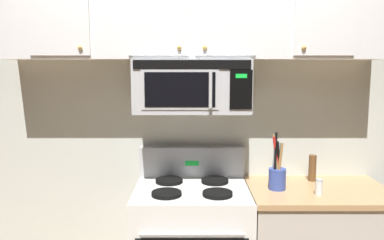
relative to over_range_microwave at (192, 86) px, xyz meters
name	(u,v)px	position (x,y,z in m)	size (l,w,h in m)	color
back_wall	(192,115)	(0.00, 0.25, -0.23)	(5.20, 0.10, 2.70)	silver
over_range_microwave	(192,86)	(0.00, 0.00, 0.00)	(0.76, 0.43, 0.35)	#B7BABF
upper_cabinets	(192,18)	(0.00, 0.03, 0.45)	(2.50, 0.36, 0.55)	silver
utensil_crock_blue	(277,173)	(0.56, -0.13, -0.57)	(0.11, 0.11, 0.38)	#384C9E
salt_shaker	(319,187)	(0.80, -0.24, -0.62)	(0.05, 0.05, 0.10)	white
pepper_mill	(312,168)	(0.85, 0.06, -0.58)	(0.05, 0.05, 0.19)	brown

